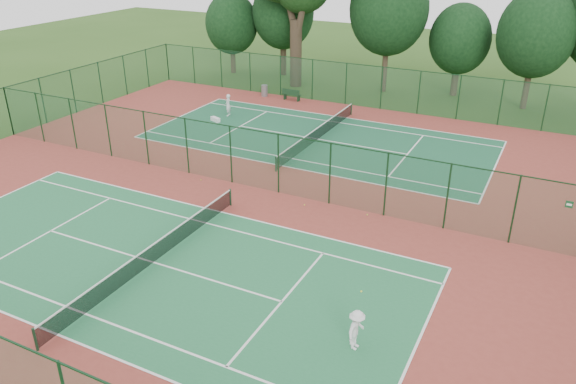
% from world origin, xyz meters
% --- Properties ---
extents(ground, '(120.00, 120.00, 0.00)m').
position_xyz_m(ground, '(0.00, 0.00, 0.00)').
color(ground, '#2B4E18').
rests_on(ground, ground).
extents(red_pad, '(40.00, 36.00, 0.01)m').
position_xyz_m(red_pad, '(0.00, 0.00, 0.01)').
color(red_pad, maroon).
rests_on(red_pad, ground).
extents(court_near, '(23.77, 10.97, 0.01)m').
position_xyz_m(court_near, '(0.00, -9.00, 0.01)').
color(court_near, '#216A3F').
rests_on(court_near, red_pad).
extents(court_far, '(23.77, 10.97, 0.01)m').
position_xyz_m(court_far, '(0.00, 9.00, 0.01)').
color(court_far, '#1B5637').
rests_on(court_far, red_pad).
extents(fence_north, '(40.00, 0.09, 3.50)m').
position_xyz_m(fence_north, '(0.00, 18.00, 1.76)').
color(fence_north, '#18482F').
rests_on(fence_north, ground).
extents(fence_west, '(0.09, 36.00, 3.50)m').
position_xyz_m(fence_west, '(-20.00, 0.00, 1.76)').
color(fence_west, '#18492B').
rests_on(fence_west, ground).
extents(fence_divider, '(40.00, 0.09, 3.50)m').
position_xyz_m(fence_divider, '(0.00, 0.00, 1.76)').
color(fence_divider, '#194D2B').
rests_on(fence_divider, ground).
extents(tennis_net_near, '(0.10, 12.90, 0.97)m').
position_xyz_m(tennis_net_near, '(0.00, -9.00, 0.54)').
color(tennis_net_near, '#153B22').
rests_on(tennis_net_near, ground).
extents(tennis_net_far, '(0.10, 12.90, 0.97)m').
position_xyz_m(tennis_net_far, '(0.00, 9.00, 0.54)').
color(tennis_net_far, '#143920').
rests_on(tennis_net_far, ground).
extents(player_near, '(0.68, 1.06, 1.57)m').
position_xyz_m(player_near, '(9.97, -10.23, 0.81)').
color(player_near, silver).
rests_on(player_near, court_near).
extents(player_far, '(0.54, 0.70, 1.72)m').
position_xyz_m(player_far, '(-8.60, 10.81, 0.88)').
color(player_far, silver).
rests_on(player_far, court_far).
extents(trash_bin, '(0.72, 0.72, 0.99)m').
position_xyz_m(trash_bin, '(-8.81, 17.08, 0.51)').
color(trash_bin, gray).
rests_on(trash_bin, red_pad).
extents(bench, '(1.64, 0.49, 1.01)m').
position_xyz_m(bench, '(-6.08, 16.93, 0.53)').
color(bench, black).
rests_on(bench, red_pad).
extents(kit_bag, '(0.93, 0.63, 0.33)m').
position_xyz_m(kit_bag, '(-8.72, 9.12, 0.17)').
color(kit_bag, silver).
rests_on(kit_bag, red_pad).
extents(stray_ball_a, '(0.07, 0.07, 0.07)m').
position_xyz_m(stray_ball_a, '(3.55, -0.83, 0.05)').
color(stray_ball_a, '#D5E735').
rests_on(stray_ball_a, red_pad).
extents(stray_ball_b, '(0.07, 0.07, 0.07)m').
position_xyz_m(stray_ball_b, '(6.94, -0.39, 0.05)').
color(stray_ball_b, '#C8ED37').
rests_on(stray_ball_b, red_pad).
extents(stray_ball_c, '(0.07, 0.07, 0.07)m').
position_xyz_m(stray_ball_c, '(-3.31, -0.61, 0.04)').
color(stray_ball_c, gold).
rests_on(stray_ball_c, red_pad).
extents(evergreen_row, '(39.00, 5.00, 12.00)m').
position_xyz_m(evergreen_row, '(0.50, 24.25, 0.00)').
color(evergreen_row, black).
rests_on(evergreen_row, ground).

